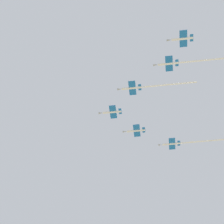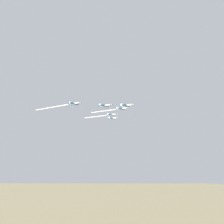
{
  "view_description": "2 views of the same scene",
  "coord_description": "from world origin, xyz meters",
  "px_view_note": "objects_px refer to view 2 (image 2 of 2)",
  "views": [
    {
      "loc": [
        -7.9,
        131.15,
        3.17
      ],
      "look_at": [
        -6.63,
        -5.41,
        169.19
      ],
      "focal_mm": 67.85,
      "sensor_mm": 36.0,
      "label": 1
    },
    {
      "loc": [
        48.78,
        -146.41,
        131.89
      ],
      "look_at": [
        -17.2,
        -8.13,
        164.61
      ],
      "focal_mm": 32.9,
      "sensor_mm": 36.0,
      "label": 2
    }
  ],
  "objects_px": {
    "jet_starboard_inner": "(105,106)",
    "jet_port_outer": "(104,116)",
    "jet_port_inner": "(113,110)",
    "jet_starboard_outer": "(62,106)",
    "jet_lead": "(126,105)",
    "jet_center_rear": "(113,118)"
  },
  "relations": [
    {
      "from": "jet_center_rear",
      "to": "jet_starboard_outer",
      "type": "bearing_deg",
      "value": -5.03
    },
    {
      "from": "jet_lead",
      "to": "jet_port_outer",
      "type": "bearing_deg",
      "value": -124.46
    },
    {
      "from": "jet_lead",
      "to": "jet_starboard_inner",
      "type": "xyz_separation_m",
      "value": [
        -12.34,
        -11.62,
        -1.38
      ]
    },
    {
      "from": "jet_port_outer",
      "to": "jet_center_rear",
      "type": "relative_size",
      "value": 3.23
    },
    {
      "from": "jet_lead",
      "to": "jet_starboard_inner",
      "type": "height_order",
      "value": "jet_lead"
    },
    {
      "from": "jet_port_inner",
      "to": "jet_port_outer",
      "type": "distance_m",
      "value": 22.37
    },
    {
      "from": "jet_starboard_inner",
      "to": "jet_center_rear",
      "type": "xyz_separation_m",
      "value": [
        -19.22,
        53.87,
        0.88
      ]
    },
    {
      "from": "jet_port_inner",
      "to": "jet_starboard_inner",
      "type": "distance_m",
      "value": 27.18
    },
    {
      "from": "jet_lead",
      "to": "jet_center_rear",
      "type": "relative_size",
      "value": 1.0
    },
    {
      "from": "jet_port_outer",
      "to": "jet_starboard_outer",
      "type": "bearing_deg",
      "value": -4.5
    },
    {
      "from": "jet_center_rear",
      "to": "jet_lead",
      "type": "bearing_deg",
      "value": 42.91
    },
    {
      "from": "jet_starboard_inner",
      "to": "jet_starboard_outer",
      "type": "bearing_deg",
      "value": -67.15
    },
    {
      "from": "jet_port_outer",
      "to": "jet_lead",
      "type": "bearing_deg",
      "value": 55.54
    },
    {
      "from": "jet_starboard_inner",
      "to": "jet_port_outer",
      "type": "bearing_deg",
      "value": -145.55
    },
    {
      "from": "jet_port_outer",
      "to": "jet_starboard_outer",
      "type": "height_order",
      "value": "jet_port_outer"
    },
    {
      "from": "jet_port_inner",
      "to": "jet_starboard_inner",
      "type": "relative_size",
      "value": 3.23
    },
    {
      "from": "jet_starboard_outer",
      "to": "jet_port_outer",
      "type": "bearing_deg",
      "value": 175.5
    },
    {
      "from": "jet_lead",
      "to": "jet_center_rear",
      "type": "xyz_separation_m",
      "value": [
        -31.56,
        42.25,
        -0.5
      ]
    },
    {
      "from": "jet_starboard_outer",
      "to": "jet_center_rear",
      "type": "height_order",
      "value": "jet_starboard_outer"
    },
    {
      "from": "jet_starboard_inner",
      "to": "jet_port_outer",
      "type": "relative_size",
      "value": 0.31
    },
    {
      "from": "jet_starboard_inner",
      "to": "jet_port_outer",
      "type": "xyz_separation_m",
      "value": [
        -22.21,
        41.24,
        1.56
      ]
    },
    {
      "from": "jet_port_inner",
      "to": "jet_starboard_outer",
      "type": "bearing_deg",
      "value": -30.0
    }
  ]
}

